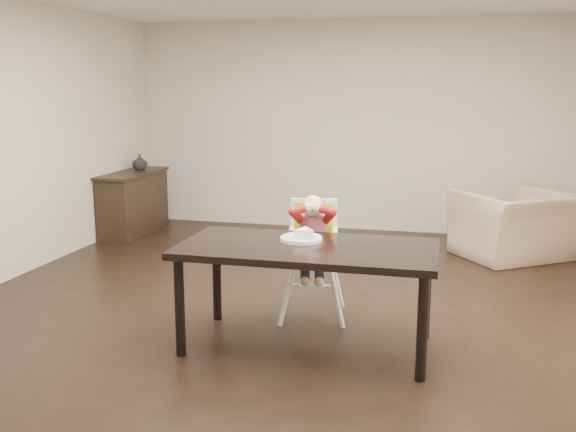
# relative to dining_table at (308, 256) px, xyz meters

# --- Properties ---
(ground) EXTENTS (7.00, 7.00, 0.00)m
(ground) POSITION_rel_dining_table_xyz_m (-0.17, 0.52, -0.67)
(ground) COLOR black
(ground) RESTS_ON ground
(room_walls) EXTENTS (6.02, 7.02, 2.71)m
(room_walls) POSITION_rel_dining_table_xyz_m (-0.17, 0.52, 1.18)
(room_walls) COLOR #BCB39C
(room_walls) RESTS_ON ground
(dining_table) EXTENTS (1.80, 0.90, 0.75)m
(dining_table) POSITION_rel_dining_table_xyz_m (0.00, 0.00, 0.00)
(dining_table) COLOR black
(dining_table) RESTS_ON ground
(high_chair) EXTENTS (0.48, 0.48, 1.00)m
(high_chair) POSITION_rel_dining_table_xyz_m (-0.09, 0.65, 0.04)
(high_chair) COLOR white
(high_chair) RESTS_ON ground
(plate) EXTENTS (0.39, 0.39, 0.09)m
(plate) POSITION_rel_dining_table_xyz_m (-0.07, 0.13, 0.11)
(plate) COLOR white
(plate) RESTS_ON dining_table
(armchair) EXTENTS (1.35, 1.25, 0.99)m
(armchair) POSITION_rel_dining_table_xyz_m (1.68, 2.96, -0.18)
(armchair) COLOR tan
(armchair) RESTS_ON ground
(sideboard) EXTENTS (0.44, 1.26, 0.79)m
(sideboard) POSITION_rel_dining_table_xyz_m (-2.95, 3.10, -0.27)
(sideboard) COLOR black
(sideboard) RESTS_ON ground
(vase) EXTENTS (0.22, 0.23, 0.20)m
(vase) POSITION_rel_dining_table_xyz_m (-2.95, 3.32, 0.22)
(vase) COLOR #99999E
(vase) RESTS_ON sideboard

